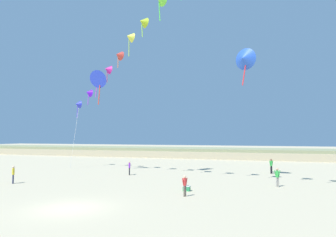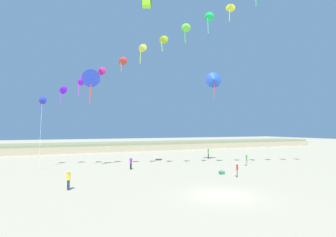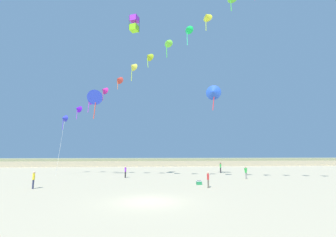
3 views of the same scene
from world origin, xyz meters
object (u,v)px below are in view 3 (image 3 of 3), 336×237
at_px(person_mid_center, 220,167).
at_px(person_far_right, 246,172).
at_px(person_near_left, 125,171).
at_px(large_kite_high_solo, 95,97).
at_px(large_kite_low_lead, 213,92).
at_px(person_far_left, 208,178).
at_px(beach_cooler, 199,183).
at_px(large_kite_mid_trail, 134,24).
at_px(person_near_right, 34,179).

distance_m(person_mid_center, person_far_right, 9.50).
bearing_deg(person_near_left, large_kite_high_solo, 163.45).
relative_size(large_kite_low_lead, large_kite_high_solo, 0.89).
relative_size(person_far_left, beach_cooler, 2.70).
bearing_deg(large_kite_high_solo, person_far_left, -38.73).
bearing_deg(person_near_left, large_kite_mid_trail, -73.43).
bearing_deg(person_near_right, large_kite_low_lead, 24.22).
bearing_deg(large_kite_mid_trail, beach_cooler, -29.21).
height_order(person_near_right, person_far_left, person_near_right).
distance_m(person_far_left, large_kite_low_lead, 15.88).
xyz_separation_m(person_mid_center, large_kite_mid_trail, (-14.46, -9.51, 19.92)).
xyz_separation_m(person_near_left, person_mid_center, (15.42, 6.29, 0.08)).
height_order(person_far_left, large_kite_mid_trail, large_kite_mid_trail).
bearing_deg(person_far_right, person_mid_center, 91.75).
bearing_deg(person_near_right, large_kite_high_solo, 74.19).
xyz_separation_m(person_near_left, large_kite_mid_trail, (0.96, -3.22, 20.00)).
height_order(person_near_left, large_kite_high_solo, large_kite_high_solo).
height_order(person_mid_center, person_far_left, person_mid_center).
height_order(large_kite_mid_trail, large_kite_high_solo, large_kite_mid_trail).
bearing_deg(large_kite_high_solo, person_near_right, -105.81).
distance_m(person_far_left, person_far_right, 9.33).
xyz_separation_m(person_near_left, large_kite_high_solo, (-4.89, 1.45, 10.72)).
xyz_separation_m(person_far_left, beach_cooler, (-0.42, 2.21, -0.69)).
xyz_separation_m(person_mid_center, large_kite_high_solo, (-20.31, -4.84, 10.63)).
height_order(large_kite_low_lead, beach_cooler, large_kite_low_lead).
bearing_deg(person_far_left, large_kite_high_solo, 141.27).
relative_size(person_near_left, large_kite_mid_trail, 0.73).
xyz_separation_m(person_far_left, large_kite_high_solo, (-13.90, 11.15, 10.74)).
relative_size(person_near_right, person_far_right, 1.00).
relative_size(person_mid_center, large_kite_mid_trail, 0.80).
relative_size(person_near_left, person_far_right, 0.96).
xyz_separation_m(person_near_right, person_far_left, (16.81, -0.86, -0.05)).
distance_m(person_near_right, large_kite_low_lead, 25.39).
distance_m(large_kite_low_lead, large_kite_mid_trail, 14.99).
distance_m(person_near_right, person_far_left, 16.83).
relative_size(person_near_left, person_far_left, 1.02).
bearing_deg(beach_cooler, large_kite_high_solo, 146.45).
distance_m(large_kite_mid_trail, beach_cooler, 22.48).
distance_m(person_mid_center, large_kite_mid_trail, 26.39).
bearing_deg(person_mid_center, person_far_left, -111.85).
height_order(person_near_left, person_near_right, person_near_right).
bearing_deg(person_far_left, person_far_right, 44.10).
bearing_deg(person_mid_center, large_kite_high_solo, -166.59).
bearing_deg(large_kite_high_solo, beach_cooler, -33.55).
bearing_deg(person_mid_center, person_near_left, -157.79).
distance_m(person_near_right, person_far_right, 24.18).
bearing_deg(beach_cooler, person_far_right, 31.03).
bearing_deg(person_far_right, large_kite_high_solo, 167.27).
relative_size(person_near_right, large_kite_low_lead, 0.41).
relative_size(person_near_right, beach_cooler, 2.86).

